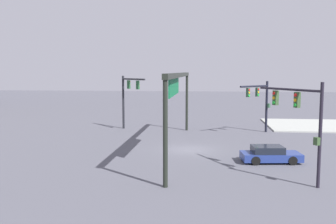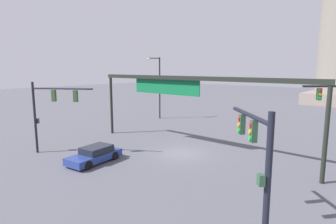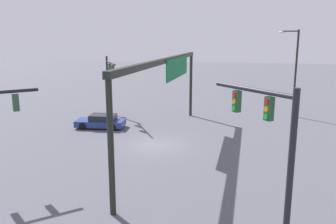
{
  "view_description": "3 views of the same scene",
  "coord_description": "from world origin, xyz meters",
  "px_view_note": "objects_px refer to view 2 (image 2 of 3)",
  "views": [
    {
      "loc": [
        -31.17,
        -1.52,
        6.64
      ],
      "look_at": [
        2.58,
        2.16,
        2.92
      ],
      "focal_mm": 39.87,
      "sensor_mm": 36.0,
      "label": 1
    },
    {
      "loc": [
        13.82,
        -17.92,
        7.14
      ],
      "look_at": [
        0.79,
        -2.7,
        3.97
      ],
      "focal_mm": 29.55,
      "sensor_mm": 36.0,
      "label": 2
    },
    {
      "loc": [
        23.86,
        6.63,
        7.84
      ],
      "look_at": [
        2.92,
        1.67,
        3.22
      ],
      "focal_mm": 36.8,
      "sensor_mm": 36.0,
      "label": 3
    }
  ],
  "objects_px": {
    "streetlamp_curved_arm": "(158,84)",
    "sedan_car_approaching": "(95,155)",
    "traffic_signal_opposite_side": "(50,105)",
    "traffic_signal_cross_street": "(258,153)"
  },
  "relations": [
    {
      "from": "streetlamp_curved_arm",
      "to": "sedan_car_approaching",
      "type": "height_order",
      "value": "streetlamp_curved_arm"
    },
    {
      "from": "sedan_car_approaching",
      "to": "traffic_signal_opposite_side",
      "type": "bearing_deg",
      "value": -84.41
    },
    {
      "from": "traffic_signal_cross_street",
      "to": "sedan_car_approaching",
      "type": "height_order",
      "value": "traffic_signal_cross_street"
    },
    {
      "from": "traffic_signal_opposite_side",
      "to": "traffic_signal_cross_street",
      "type": "xyz_separation_m",
      "value": [
        17.86,
        -0.03,
        -0.43
      ]
    },
    {
      "from": "streetlamp_curved_arm",
      "to": "sedan_car_approaching",
      "type": "xyz_separation_m",
      "value": [
        8.88,
        -16.98,
        -4.37
      ]
    },
    {
      "from": "streetlamp_curved_arm",
      "to": "sedan_car_approaching",
      "type": "distance_m",
      "value": 19.66
    },
    {
      "from": "traffic_signal_opposite_side",
      "to": "sedan_car_approaching",
      "type": "xyz_separation_m",
      "value": [
        4.63,
        1.02,
        -3.54
      ]
    },
    {
      "from": "traffic_signal_opposite_side",
      "to": "traffic_signal_cross_street",
      "type": "distance_m",
      "value": 17.86
    },
    {
      "from": "traffic_signal_opposite_side",
      "to": "streetlamp_curved_arm",
      "type": "height_order",
      "value": "streetlamp_curved_arm"
    },
    {
      "from": "traffic_signal_opposite_side",
      "to": "sedan_car_approaching",
      "type": "relative_size",
      "value": 1.36
    }
  ]
}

